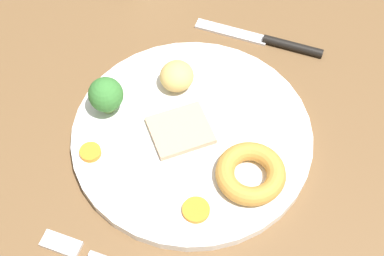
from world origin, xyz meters
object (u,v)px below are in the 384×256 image
(meat_slice_main, at_px, (180,130))
(carrot_coin_back, at_px, (90,152))
(dinner_plate, at_px, (192,136))
(broccoli_floret, at_px, (106,94))
(carrot_coin_front, at_px, (196,210))
(yorkshire_pudding, at_px, (251,173))
(roast_potato_left, at_px, (177,76))
(knife, at_px, (270,41))

(meat_slice_main, distance_m, carrot_coin_back, 0.11)
(dinner_plate, xyz_separation_m, broccoli_floret, (-0.01, 0.11, 0.04))
(carrot_coin_front, bearing_deg, broccoli_floret, 62.54)
(meat_slice_main, height_order, carrot_coin_front, meat_slice_main)
(yorkshire_pudding, relative_size, roast_potato_left, 1.80)
(broccoli_floret, bearing_deg, dinner_plate, -84.25)
(dinner_plate, bearing_deg, carrot_coin_back, 129.08)
(yorkshire_pudding, distance_m, roast_potato_left, 0.16)
(knife, bearing_deg, carrot_coin_front, 88.13)
(meat_slice_main, distance_m, carrot_coin_front, 0.11)
(carrot_coin_front, height_order, carrot_coin_back, carrot_coin_back)
(yorkshire_pudding, height_order, broccoli_floret, broccoli_floret)
(dinner_plate, xyz_separation_m, roast_potato_left, (0.06, 0.05, 0.02))
(meat_slice_main, relative_size, broccoli_floret, 1.38)
(knife, bearing_deg, dinner_plate, 75.30)
(meat_slice_main, bearing_deg, yorkshire_pudding, -103.11)
(broccoli_floret, bearing_deg, carrot_coin_back, -169.00)
(meat_slice_main, distance_m, roast_potato_left, 0.08)
(yorkshire_pudding, bearing_deg, dinner_plate, 71.76)
(carrot_coin_back, relative_size, broccoli_floret, 0.50)
(dinner_plate, distance_m, meat_slice_main, 0.02)
(dinner_plate, relative_size, knife, 1.61)
(meat_slice_main, height_order, broccoli_floret, broccoli_floret)
(carrot_coin_front, relative_size, knife, 0.17)
(meat_slice_main, xyz_separation_m, carrot_coin_front, (-0.09, -0.06, -0.00))
(meat_slice_main, xyz_separation_m, roast_potato_left, (0.07, 0.04, 0.01))
(dinner_plate, relative_size, yorkshire_pudding, 3.63)
(dinner_plate, bearing_deg, carrot_coin_front, -152.57)
(carrot_coin_front, bearing_deg, roast_potato_left, 32.58)
(roast_potato_left, distance_m, carrot_coin_front, 0.18)
(yorkshire_pudding, distance_m, broccoli_floret, 0.20)
(yorkshire_pudding, height_order, carrot_coin_front, yorkshire_pudding)
(dinner_plate, height_order, meat_slice_main, meat_slice_main)
(dinner_plate, distance_m, carrot_coin_back, 0.13)
(dinner_plate, bearing_deg, broccoli_floret, 95.75)
(yorkshire_pudding, distance_m, knife, 0.23)
(dinner_plate, relative_size, broccoli_floret, 5.70)
(roast_potato_left, bearing_deg, carrot_coin_back, 160.90)
(carrot_coin_front, distance_m, carrot_coin_back, 0.15)
(broccoli_floret, bearing_deg, knife, -35.12)
(roast_potato_left, xyz_separation_m, carrot_coin_front, (-0.15, -0.10, -0.01))
(yorkshire_pudding, bearing_deg, roast_potato_left, 57.18)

